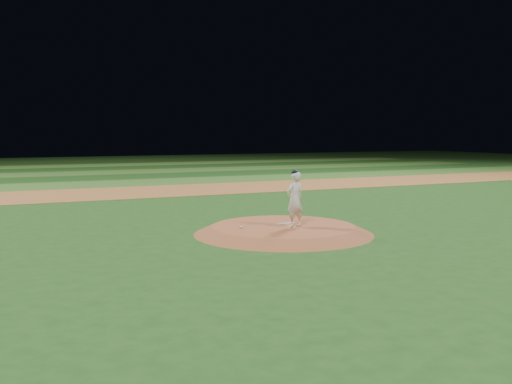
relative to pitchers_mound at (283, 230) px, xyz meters
name	(u,v)px	position (x,y,z in m)	size (l,w,h in m)	color
ground	(283,234)	(0.00, 0.00, -0.12)	(120.00, 120.00, 0.00)	#204D19
infield_dirt_band	(161,191)	(0.00, 14.00, -0.12)	(70.00, 6.00, 0.02)	#A36632
outfield_stripe_0	(137,183)	(0.00, 19.50, -0.12)	(70.00, 5.00, 0.02)	#396825
outfield_stripe_1	(120,177)	(0.00, 24.50, -0.12)	(70.00, 5.00, 0.02)	#194215
outfield_stripe_2	(107,172)	(0.00, 29.50, -0.12)	(70.00, 5.00, 0.02)	#386625
outfield_stripe_3	(96,169)	(0.00, 34.50, -0.12)	(70.00, 5.00, 0.02)	#1B4315
outfield_stripe_4	(87,166)	(0.00, 39.50, -0.12)	(70.00, 5.00, 0.02)	#42792C
outfield_stripe_5	(80,163)	(0.00, 44.50, -0.12)	(70.00, 5.00, 0.02)	#1F4215
pitchers_mound	(283,230)	(0.00, 0.00, 0.00)	(5.50, 5.50, 0.25)	#A45633
pitching_rubber	(286,223)	(0.24, 0.26, 0.14)	(0.61, 0.15, 0.03)	silver
rosin_bag	(241,227)	(-1.36, 0.12, 0.15)	(0.11, 0.11, 0.06)	beige
pitcher_on_mound	(295,199)	(0.22, -0.33, 0.98)	(0.69, 0.54, 1.73)	white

